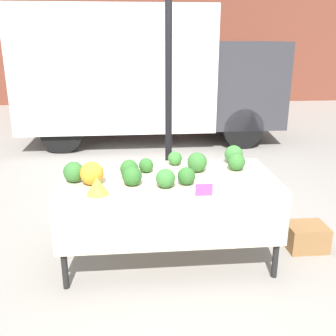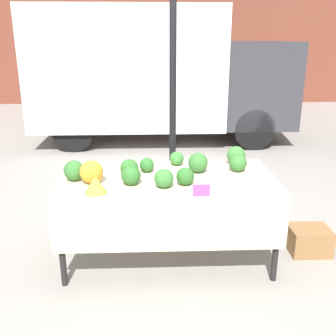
{
  "view_description": "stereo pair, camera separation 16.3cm",
  "coord_description": "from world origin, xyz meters",
  "px_view_note": "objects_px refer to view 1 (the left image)",
  "views": [
    {
      "loc": [
        -0.29,
        -3.2,
        1.94
      ],
      "look_at": [
        0.0,
        0.0,
        0.87
      ],
      "focal_mm": 42.0,
      "sensor_mm": 36.0,
      "label": 1
    },
    {
      "loc": [
        -0.13,
        -3.21,
        1.94
      ],
      "look_at": [
        0.0,
        0.0,
        0.87
      ],
      "focal_mm": 42.0,
      "sensor_mm": 36.0,
      "label": 2
    }
  ],
  "objects_px": {
    "orange_cauliflower": "(92,173)",
    "price_sign": "(204,190)",
    "parked_truck": "(142,72)",
    "produce_crate": "(306,237)"
  },
  "relations": [
    {
      "from": "parked_truck",
      "to": "orange_cauliflower",
      "type": "distance_m",
      "value": 4.64
    },
    {
      "from": "price_sign",
      "to": "produce_crate",
      "type": "height_order",
      "value": "price_sign"
    },
    {
      "from": "parked_truck",
      "to": "orange_cauliflower",
      "type": "relative_size",
      "value": 24.93
    },
    {
      "from": "parked_truck",
      "to": "orange_cauliflower",
      "type": "bearing_deg",
      "value": -96.83
    },
    {
      "from": "parked_truck",
      "to": "produce_crate",
      "type": "relative_size",
      "value": 13.05
    },
    {
      "from": "orange_cauliflower",
      "to": "price_sign",
      "type": "height_order",
      "value": "orange_cauliflower"
    },
    {
      "from": "produce_crate",
      "to": "parked_truck",
      "type": "bearing_deg",
      "value": 107.74
    },
    {
      "from": "orange_cauliflower",
      "to": "price_sign",
      "type": "xyz_separation_m",
      "value": [
        0.87,
        -0.32,
        -0.05
      ]
    },
    {
      "from": "orange_cauliflower",
      "to": "price_sign",
      "type": "bearing_deg",
      "value": -20.45
    },
    {
      "from": "price_sign",
      "to": "parked_truck",
      "type": "bearing_deg",
      "value": 93.72
    }
  ]
}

